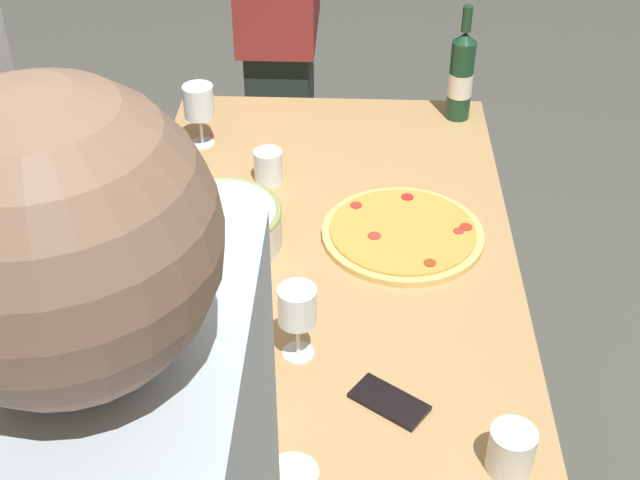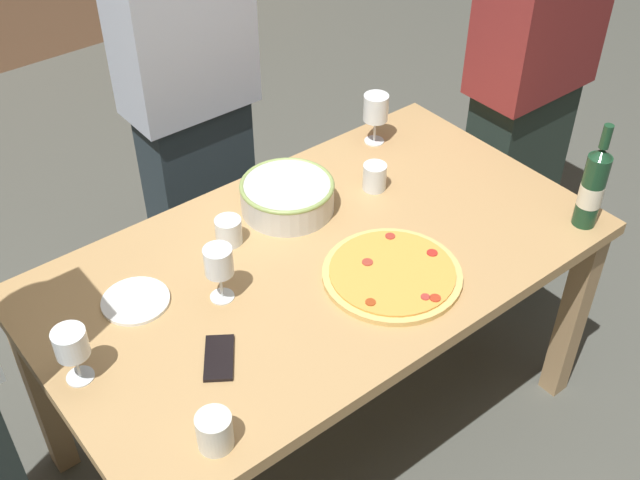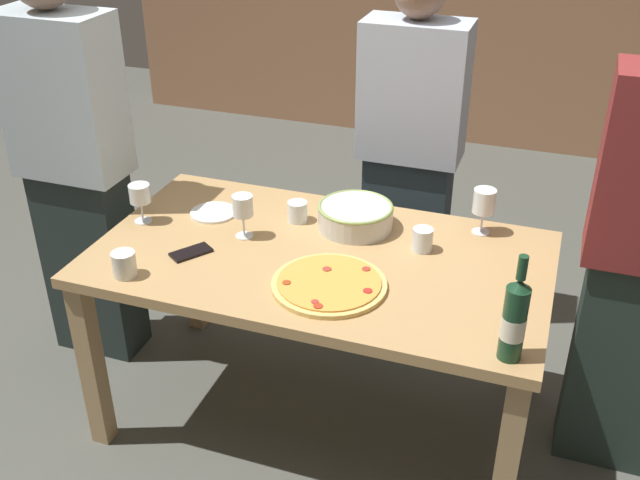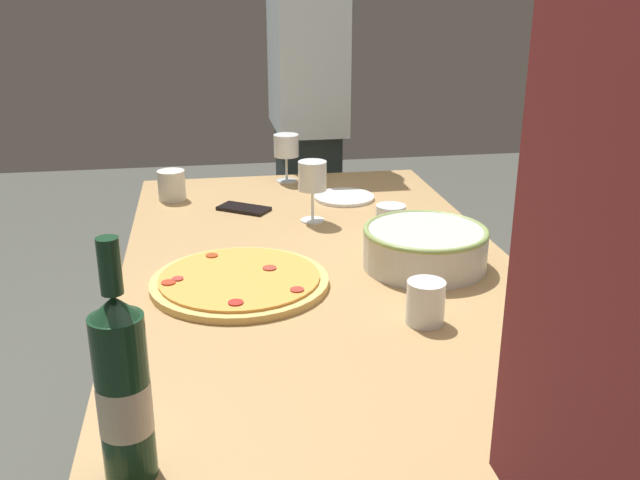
# 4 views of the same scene
# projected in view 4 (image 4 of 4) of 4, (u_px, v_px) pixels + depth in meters

# --- Properties ---
(dining_table) EXTENTS (1.60, 0.90, 0.75)m
(dining_table) POSITION_uv_depth(u_px,v_px,m) (320.00, 300.00, 1.69)
(dining_table) COLOR tan
(dining_table) RESTS_ON ground
(pizza) EXTENTS (0.38, 0.38, 0.02)m
(pizza) POSITION_uv_depth(u_px,v_px,m) (240.00, 281.00, 1.53)
(pizza) COLOR #E3BA68
(pizza) RESTS_ON dining_table
(serving_bowl) EXTENTS (0.28, 0.28, 0.09)m
(serving_bowl) POSITION_uv_depth(u_px,v_px,m) (425.00, 246.00, 1.62)
(serving_bowl) COLOR silver
(serving_bowl) RESTS_ON dining_table
(wine_bottle) EXTENTS (0.07, 0.07, 0.33)m
(wine_bottle) POSITION_uv_depth(u_px,v_px,m) (123.00, 389.00, 0.90)
(wine_bottle) COLOR #183E25
(wine_bottle) RESTS_ON dining_table
(wine_glass_near_pizza) EXTENTS (0.08, 0.08, 0.18)m
(wine_glass_near_pizza) POSITION_uv_depth(u_px,v_px,m) (576.00, 296.00, 1.19)
(wine_glass_near_pizza) COLOR white
(wine_glass_near_pizza) RESTS_ON dining_table
(wine_glass_by_bottle) EXTENTS (0.08, 0.08, 0.17)m
(wine_glass_by_bottle) POSITION_uv_depth(u_px,v_px,m) (312.00, 179.00, 1.90)
(wine_glass_by_bottle) COLOR white
(wine_glass_by_bottle) RESTS_ON dining_table
(wine_glass_far_left) EXTENTS (0.08, 0.08, 0.15)m
(wine_glass_far_left) POSITION_uv_depth(u_px,v_px,m) (286.00, 148.00, 2.29)
(wine_glass_far_left) COLOR white
(wine_glass_far_left) RESTS_ON dining_table
(cup_amber) EXTENTS (0.07, 0.07, 0.08)m
(cup_amber) POSITION_uv_depth(u_px,v_px,m) (426.00, 302.00, 1.35)
(cup_amber) COLOR white
(cup_amber) RESTS_ON dining_table
(cup_ceramic) EXTENTS (0.08, 0.08, 0.08)m
(cup_ceramic) POSITION_uv_depth(u_px,v_px,m) (391.00, 220.00, 1.82)
(cup_ceramic) COLOR white
(cup_ceramic) RESTS_ON dining_table
(cup_spare) EXTENTS (0.08, 0.08, 0.09)m
(cup_spare) POSITION_uv_depth(u_px,v_px,m) (172.00, 185.00, 2.11)
(cup_spare) COLOR silver
(cup_spare) RESTS_ON dining_table
(side_plate) EXTENTS (0.18, 0.18, 0.01)m
(side_plate) POSITION_uv_depth(u_px,v_px,m) (344.00, 197.00, 2.13)
(side_plate) COLOR white
(side_plate) RESTS_ON dining_table
(cell_phone) EXTENTS (0.14, 0.16, 0.01)m
(cell_phone) POSITION_uv_depth(u_px,v_px,m) (244.00, 209.00, 2.03)
(cell_phone) COLOR black
(cell_phone) RESTS_ON dining_table
(person_host) EXTENTS (0.43, 0.24, 1.72)m
(person_host) POSITION_uv_depth(u_px,v_px,m) (307.00, 120.00, 2.64)
(person_host) COLOR #242E2D
(person_host) RESTS_ON ground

